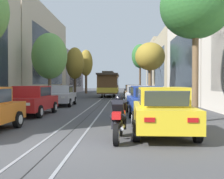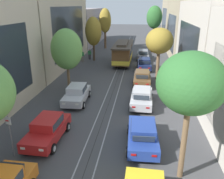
{
  "view_description": "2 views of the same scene",
  "coord_description": "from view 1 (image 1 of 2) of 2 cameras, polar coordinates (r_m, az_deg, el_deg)",
  "views": [
    {
      "loc": [
        1.8,
        -6.98,
        1.68
      ],
      "look_at": [
        0.59,
        25.3,
        1.05
      ],
      "focal_mm": 44.36,
      "sensor_mm": 36.0,
      "label": 1
    },
    {
      "loc": [
        2.77,
        -4.81,
        8.46
      ],
      "look_at": [
        0.0,
        16.64,
        0.51
      ],
      "focal_mm": 37.17,
      "sensor_mm": 36.0,
      "label": 2
    }
  ],
  "objects": [
    {
      "name": "street_tree_kerb_left_mid",
      "position": [
        38.74,
        -7.66,
        5.34
      ],
      "size": [
        2.51,
        2.65,
        6.76
      ],
      "color": "#4C3826",
      "rests_on": "ground"
    },
    {
      "name": "street_tree_kerb_left_fourth",
      "position": [
        49.85,
        -5.37,
        5.35
      ],
      "size": [
        2.38,
        2.01,
        7.81
      ],
      "color": "brown",
      "rests_on": "ground"
    },
    {
      "name": "motorcycle_with_rider",
      "position": [
        8.25,
        1.4,
        -6.07
      ],
      "size": [
        0.58,
        1.99,
        1.37
      ],
      "color": "black",
      "rests_on": "ground"
    },
    {
      "name": "parked_car_silver_mid_left",
      "position": [
        21.81,
        -10.43,
        -1.21
      ],
      "size": [
        2.09,
        4.4,
        1.58
      ],
      "color": "#B7B7BC",
      "rests_on": "ground"
    },
    {
      "name": "ground_plane",
      "position": [
        31.02,
        -1.19,
        -1.98
      ],
      "size": [
        160.0,
        160.0,
        0.0
      ],
      "primitive_type": "plane",
      "color": "#424244"
    },
    {
      "name": "street_tree_kerb_right_mid",
      "position": [
        46.38,
        5.81,
        6.78
      ],
      "size": [
        2.77,
        2.31,
        8.3
      ],
      "color": "#4C3826",
      "rests_on": "ground"
    },
    {
      "name": "street_tree_kerb_right_second",
      "position": [
        29.49,
        7.85,
        6.67
      ],
      "size": [
        3.12,
        3.34,
        6.05
      ],
      "color": "brown",
      "rests_on": "ground"
    },
    {
      "name": "street_tree_kerb_right_near",
      "position": [
        13.26,
        16.86,
        16.05
      ],
      "size": [
        3.14,
        3.23,
        6.59
      ],
      "color": "brown",
      "rests_on": "ground"
    },
    {
      "name": "parked_car_yellow_near_right",
      "position": [
        9.47,
        10.18,
        -4.24
      ],
      "size": [
        2.07,
        4.39,
        1.58
      ],
      "color": "gold",
      "rests_on": "ground"
    },
    {
      "name": "building_facade_left",
      "position": [
        36.5,
        -16.49,
        5.98
      ],
      "size": [
        5.34,
        59.54,
        10.95
      ],
      "color": "#BCAD93",
      "rests_on": "ground"
    },
    {
      "name": "cable_car_trolley",
      "position": [
        36.54,
        -0.68,
        1.1
      ],
      "size": [
        2.63,
        9.15,
        3.28
      ],
      "color": "brown",
      "rests_on": "ground"
    },
    {
      "name": "street_tree_kerb_left_second",
      "position": [
        25.7,
        -12.75,
        6.71
      ],
      "size": [
        3.19,
        2.95,
        6.28
      ],
      "color": "brown",
      "rests_on": "ground"
    },
    {
      "name": "pedestrian_on_left_pavement",
      "position": [
        38.07,
        -10.36,
        0.07
      ],
      "size": [
        0.55,
        0.29,
        1.74
      ],
      "color": "slate",
      "rests_on": "ground"
    },
    {
      "name": "pedestrian_on_right_pavement",
      "position": [
        39.46,
        -8.72,
        0.03
      ],
      "size": [
        0.55,
        0.26,
        1.65
      ],
      "color": "black",
      "rests_on": "ground"
    },
    {
      "name": "parked_car_silver_mid_right",
      "position": [
        21.31,
        5.22,
        -1.25
      ],
      "size": [
        2.08,
        4.4,
        1.58
      ],
      "color": "#B7B7BC",
      "rests_on": "ground"
    },
    {
      "name": "parked_car_brown_fourth_right",
      "position": [
        27.14,
        4.57,
        -0.74
      ],
      "size": [
        2.02,
        4.37,
        1.58
      ],
      "color": "brown",
      "rests_on": "ground"
    },
    {
      "name": "trolley_track_rails",
      "position": [
        34.99,
        -0.81,
        -1.62
      ],
      "size": [
        1.14,
        67.84,
        0.01
      ],
      "color": "gray",
      "rests_on": "ground"
    },
    {
      "name": "parked_car_blue_second_right",
      "position": [
        15.08,
        6.95,
        -2.24
      ],
      "size": [
        2.11,
        4.41,
        1.58
      ],
      "color": "#233D93",
      "rests_on": "ground"
    },
    {
      "name": "parked_car_grey_sixth_right",
      "position": [
        39.9,
        3.87,
        -0.14
      ],
      "size": [
        2.06,
        4.39,
        1.58
      ],
      "color": "slate",
      "rests_on": "ground"
    },
    {
      "name": "building_facade_right",
      "position": [
        37.15,
        15.01,
        5.63
      ],
      "size": [
        5.64,
        59.54,
        10.26
      ],
      "color": "beige",
      "rests_on": "ground"
    },
    {
      "name": "parked_car_navy_fifth_right",
      "position": [
        33.67,
        4.51,
        -0.38
      ],
      "size": [
        2.07,
        4.39,
        1.58
      ],
      "color": "#19234C",
      "rests_on": "ground"
    },
    {
      "name": "parked_car_red_second_left",
      "position": [
        15.66,
        -16.18,
        -2.15
      ],
      "size": [
        2.08,
        4.39,
        1.58
      ],
      "color": "red",
      "rests_on": "ground"
    }
  ]
}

